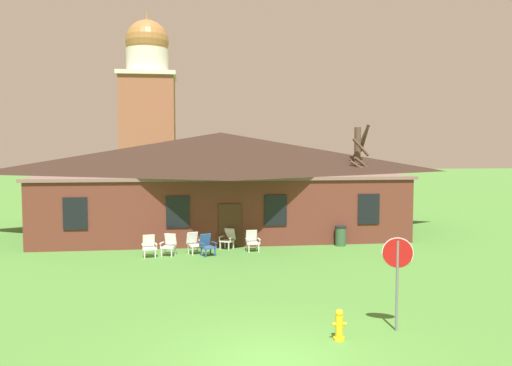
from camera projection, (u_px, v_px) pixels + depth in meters
name	position (u px, v px, depth m)	size (l,w,h in m)	color
ground_plane	(271.00, 363.00, 11.45)	(200.00, 200.00, 0.00)	#477F33
brick_building	(221.00, 181.00, 29.46)	(19.46, 10.40, 5.65)	brown
dome_tower	(148.00, 115.00, 47.10)	(5.18, 5.18, 17.24)	#93563D
stop_sign	(397.00, 265.00, 13.35)	(0.77, 0.28, 2.47)	slate
lawn_chair_by_porch	(149.00, 246.00, 22.54)	(0.71, 0.75, 0.96)	white
lawn_chair_near_door	(169.00, 244.00, 22.87)	(0.75, 0.80, 0.96)	white
lawn_chair_left_end	(194.00, 243.00, 23.26)	(0.80, 0.84, 0.96)	white
lawn_chair_middle	(207.00, 244.00, 22.82)	(0.80, 0.84, 0.96)	#2D5693
lawn_chair_right_end	(228.00, 238.00, 24.37)	(0.85, 0.87, 0.96)	silver
lawn_chair_far_side	(252.00, 240.00, 23.84)	(0.68, 0.71, 0.96)	silver
bare_tree_beside_building	(358.00, 174.00, 28.98)	(1.61, 1.68, 6.12)	brown
fire_hydrant	(339.00, 325.00, 12.78)	(0.36, 0.28, 0.79)	gold
trash_bin	(341.00, 236.00, 25.09)	(0.56, 0.56, 0.98)	#335638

